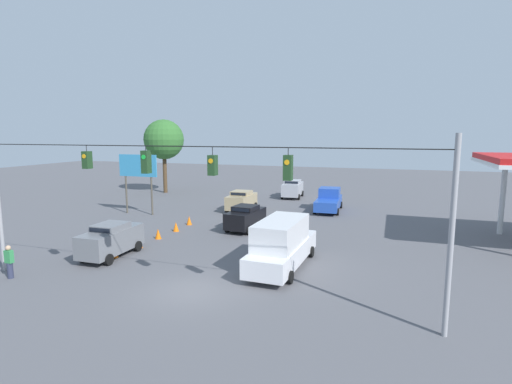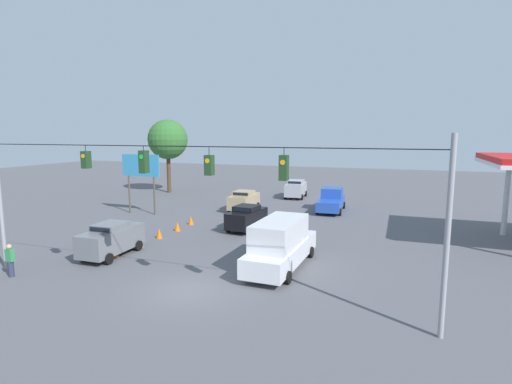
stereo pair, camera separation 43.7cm
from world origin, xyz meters
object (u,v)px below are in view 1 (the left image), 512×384
Objects in this scene: traffic_cone_nearest at (114,252)px; sedan_tan_withflow_far at (242,200)px; box_truck_white_crossing_near at (282,244)px; traffic_cone_third at (158,234)px; sedan_silver_withflow_deep at (293,188)px; traffic_cone_fourth at (176,227)px; tree_horizon_left at (164,140)px; pedestrian at (9,262)px; sedan_grey_parked_shoulder at (111,239)px; pickup_truck_blue_oncoming_deep at (329,200)px; sedan_black_withflow_mid at (246,217)px; roadside_billboard at (138,170)px; traffic_cone_second at (139,243)px; traffic_cone_fifth at (189,220)px; overhead_signal_span at (181,193)px.

sedan_tan_withflow_far is at bearing -96.91° from traffic_cone_nearest.
box_truck_white_crossing_near is 10.18m from traffic_cone_third.
sedan_silver_withflow_deep is 6.09× the size of traffic_cone_fourth.
tree_horizon_left is (13.10, -7.91, 5.47)m from sedan_tan_withflow_far.
pedestrian is at bearing 72.61° from traffic_cone_third.
box_truck_white_crossing_near reaches higher than sedan_grey_parked_shoulder.
pickup_truck_blue_oncoming_deep is 17.02m from box_truck_white_crossing_near.
box_truck_white_crossing_near is at bearing -171.14° from traffic_cone_nearest.
sedan_black_withflow_mid is at bearing 63.74° from pickup_truck_blue_oncoming_deep.
traffic_cone_nearest is (-0.30, 0.14, -0.68)m from sedan_grey_parked_shoulder.
sedan_black_withflow_mid is 0.58× the size of box_truck_white_crossing_near.
traffic_cone_third is at bearing 132.59° from roadside_billboard.
pedestrian is (2.91, 6.68, 0.50)m from traffic_cone_second.
traffic_cone_second and traffic_cone_third have the same top height.
roadside_billboard is at bearing -77.43° from pedestrian.
traffic_cone_nearest is at bearing 83.09° from sedan_tan_withflow_far.
traffic_cone_fourth is (-0.14, -6.79, 0.00)m from traffic_cone_nearest.
pedestrian is (2.44, 4.63, -0.18)m from sedan_grey_parked_shoulder.
traffic_cone_second is at bearing 54.81° from sedan_black_withflow_mid.
roadside_billboard is (6.37, -6.93, 3.60)m from traffic_cone_third.
roadside_billboard reaches higher than pickup_truck_blue_oncoming_deep.
tree_horizon_left reaches higher than pickup_truck_blue_oncoming_deep.
roadside_billboard reaches higher than traffic_cone_third.
roadside_billboard is at bearing -20.86° from traffic_cone_fifth.
box_truck_white_crossing_near is 0.79× the size of tree_horizon_left.
sedan_tan_withflow_far is 9.58m from sedan_silver_withflow_deep.
sedan_silver_withflow_deep reaches higher than sedan_grey_parked_shoulder.
sedan_black_withflow_mid is 0.93× the size of sedan_grey_parked_shoulder.
traffic_cone_fourth is (-0.44, -6.65, -0.68)m from sedan_grey_parked_shoulder.
sedan_tan_withflow_far is at bearing -97.33° from traffic_cone_second.
overhead_signal_span reaches higher than traffic_cone_nearest.
traffic_cone_fifth is at bearing 44.71° from pickup_truck_blue_oncoming_deep.
pedestrian is at bearing 75.65° from traffic_cone_fourth.
pedestrian reaches higher than traffic_cone_second.
sedan_silver_withflow_deep is 6.09× the size of traffic_cone_second.
overhead_signal_span is 30.67× the size of traffic_cone_third.
traffic_cone_fourth is at bearing 144.20° from roadside_billboard.
sedan_black_withflow_mid is 5.78× the size of traffic_cone_nearest.
roadside_billboard is (12.94, -15.15, -0.72)m from overhead_signal_span.
sedan_grey_parked_shoulder reaches higher than sedan_black_withflow_mid.
traffic_cone_nearest is at bearing -121.46° from pedestrian.
sedan_black_withflow_mid is at bearing 137.36° from tree_horizon_left.
traffic_cone_fifth is 0.41× the size of pedestrian.
box_truck_white_crossing_near is at bearing -154.32° from pedestrian.
sedan_silver_withflow_deep is at bearing -100.93° from traffic_cone_second.
sedan_silver_withflow_deep reaches higher than traffic_cone_fourth.
overhead_signal_span is at bearing 150.94° from sedan_grey_parked_shoulder.
pedestrian is (12.50, 6.01, -0.49)m from box_truck_white_crossing_near.
pickup_truck_blue_oncoming_deep is at bearing 166.08° from tree_horizon_left.
traffic_cone_nearest is 0.41× the size of pedestrian.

